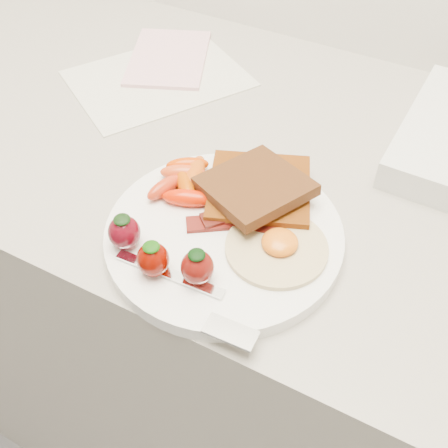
% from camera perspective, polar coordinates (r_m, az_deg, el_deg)
% --- Properties ---
extents(counter, '(2.00, 0.60, 0.90)m').
position_cam_1_polar(counter, '(1.10, 2.89, -10.93)').
color(counter, gray).
rests_on(counter, ground).
extents(plate, '(0.27, 0.27, 0.02)m').
position_cam_1_polar(plate, '(0.64, 0.00, -1.17)').
color(plate, white).
rests_on(plate, counter).
extents(toast_lower, '(0.15, 0.15, 0.01)m').
position_cam_1_polar(toast_lower, '(0.67, 3.60, 3.54)').
color(toast_lower, '#502009').
rests_on(toast_lower, plate).
extents(toast_upper, '(0.14, 0.14, 0.03)m').
position_cam_1_polar(toast_upper, '(0.65, 3.15, 3.86)').
color(toast_upper, '#31190B').
rests_on(toast_upper, toast_lower).
extents(fried_egg, '(0.14, 0.14, 0.02)m').
position_cam_1_polar(fried_egg, '(0.61, 5.45, -2.27)').
color(fried_egg, '#EFE5C8').
rests_on(fried_egg, plate).
extents(bacon_strips, '(0.11, 0.09, 0.01)m').
position_cam_1_polar(bacon_strips, '(0.64, 1.17, 0.58)').
color(bacon_strips, '#49080A').
rests_on(bacon_strips, plate).
extents(baby_carrots, '(0.09, 0.10, 0.02)m').
position_cam_1_polar(baby_carrots, '(0.68, -3.99, 4.46)').
color(baby_carrots, '#D24418').
rests_on(baby_carrots, plate).
extents(strawberries, '(0.13, 0.05, 0.04)m').
position_cam_1_polar(strawberries, '(0.59, -6.84, -2.81)').
color(strawberries, '#4E0610').
rests_on(strawberries, plate).
extents(fork, '(0.18, 0.05, 0.00)m').
position_cam_1_polar(fork, '(0.57, -2.88, -7.60)').
color(fork, white).
rests_on(fork, plate).
extents(paper_sheet, '(0.30, 0.32, 0.00)m').
position_cam_1_polar(paper_sheet, '(0.91, -6.72, 14.47)').
color(paper_sheet, beige).
rests_on(paper_sheet, counter).
extents(notepad, '(0.18, 0.21, 0.01)m').
position_cam_1_polar(notepad, '(0.95, -5.65, 16.46)').
color(notepad, beige).
rests_on(notepad, paper_sheet).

